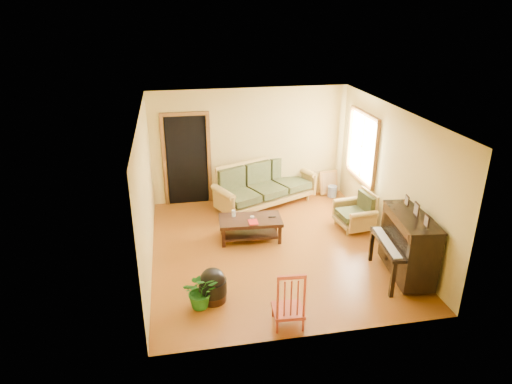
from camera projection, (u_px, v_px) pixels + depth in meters
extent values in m
plane|color=#69340D|center=(273.00, 248.00, 8.66)|extent=(5.00, 5.00, 0.00)
cube|color=black|center=(187.00, 161.00, 10.27)|extent=(1.08, 0.16, 2.05)
cube|color=white|center=(363.00, 146.00, 9.64)|extent=(0.12, 1.36, 1.46)
cube|color=#A4823C|center=(266.00, 184.00, 10.33)|extent=(2.55, 1.86, 1.01)
cube|color=black|center=(250.00, 229.00, 8.93)|extent=(1.25, 0.74, 0.44)
cube|color=#A4823C|center=(354.00, 211.00, 9.30)|extent=(0.83, 0.86, 0.78)
cube|color=black|center=(408.00, 247.00, 7.55)|extent=(0.92, 1.38, 1.15)
cylinder|color=black|center=(213.00, 289.00, 7.08)|extent=(0.57, 0.57, 0.42)
cube|color=maroon|center=(288.00, 297.00, 6.46)|extent=(0.46, 0.50, 0.93)
cube|color=#BB893E|center=(329.00, 182.00, 10.98)|extent=(0.47, 0.18, 0.62)
cylinder|color=#34589E|center=(332.00, 191.00, 10.91)|extent=(0.24, 0.24, 0.27)
imported|color=#1C621E|center=(201.00, 290.00, 6.89)|extent=(0.56, 0.49, 0.58)
imported|color=#A51A16|center=(249.00, 223.00, 8.66)|extent=(0.18, 0.24, 0.02)
cylinder|color=silver|center=(234.00, 213.00, 8.92)|extent=(0.10, 0.10, 0.13)
cylinder|color=silver|center=(252.00, 218.00, 8.82)|extent=(0.09, 0.09, 0.05)
cube|color=black|center=(272.00, 217.00, 8.90)|extent=(0.14, 0.05, 0.01)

